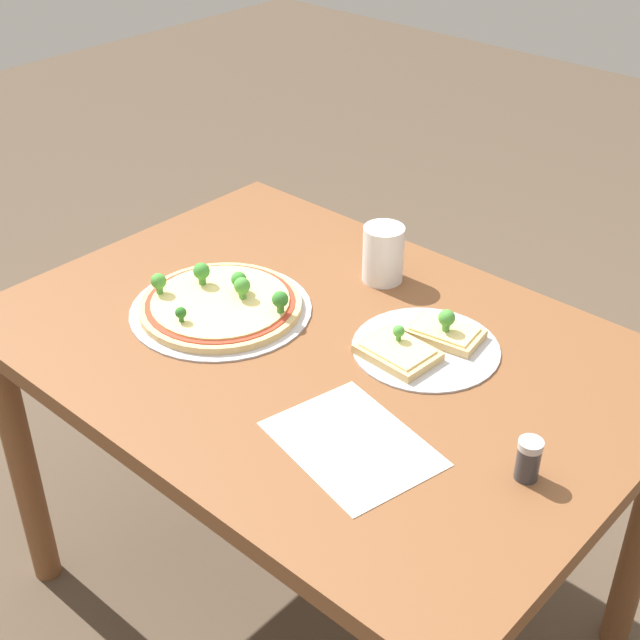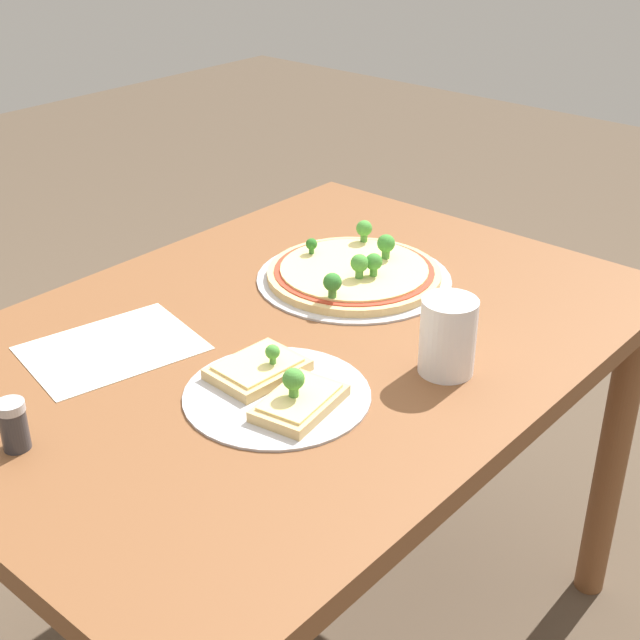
{
  "view_description": "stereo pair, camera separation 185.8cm",
  "coord_description": "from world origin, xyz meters",
  "views": [
    {
      "loc": [
        -0.9,
        0.99,
        1.63
      ],
      "look_at": [
        0.03,
        -0.03,
        0.73
      ],
      "focal_mm": 50.0,
      "sensor_mm": 36.0,
      "label": 1
    },
    {
      "loc": [
        -0.91,
        -0.86,
        1.4
      ],
      "look_at": [
        0.03,
        -0.03,
        0.73
      ],
      "focal_mm": 50.0,
      "sensor_mm": 36.0,
      "label": 2
    }
  ],
  "objects": [
    {
      "name": "ground_plane",
      "position": [
        0.0,
        0.0,
        0.0
      ],
      "size": [
        8.0,
        8.0,
        0.0
      ],
      "primitive_type": "plane",
      "color": "brown"
    },
    {
      "name": "dining_table",
      "position": [
        0.0,
        0.0,
        0.62
      ],
      "size": [
        1.18,
        0.84,
        0.71
      ],
      "color": "brown",
      "rests_on": "ground_plane"
    },
    {
      "name": "pizza_tray_whole",
      "position": [
        0.22,
        0.05,
        0.73
      ],
      "size": [
        0.35,
        0.35,
        0.07
      ],
      "color": "#B7B7BC",
      "rests_on": "dining_table"
    },
    {
      "name": "pizza_tray_slice",
      "position": [
        -0.15,
        -0.11,
        0.72
      ],
      "size": [
        0.27,
        0.27,
        0.07
      ],
      "color": "#B7B7BC",
      "rests_on": "dining_table"
    },
    {
      "name": "drinking_cup",
      "position": [
        0.06,
        -0.25,
        0.77
      ],
      "size": [
        0.08,
        0.08,
        0.12
      ],
      "primitive_type": "cylinder",
      "color": "white",
      "rests_on": "dining_table"
    },
    {
      "name": "condiment_shaker",
      "position": [
        -0.46,
        0.06,
        0.75
      ],
      "size": [
        0.04,
        0.04,
        0.07
      ],
      "color": "#333338",
      "rests_on": "dining_table"
    },
    {
      "name": "paper_menu",
      "position": [
        -0.22,
        0.17,
        0.71
      ],
      "size": [
        0.29,
        0.24,
        0.0
      ],
      "primitive_type": "cube",
      "rotation": [
        0.0,
        0.0,
        -0.22
      ],
      "color": "silver",
      "rests_on": "dining_table"
    }
  ]
}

